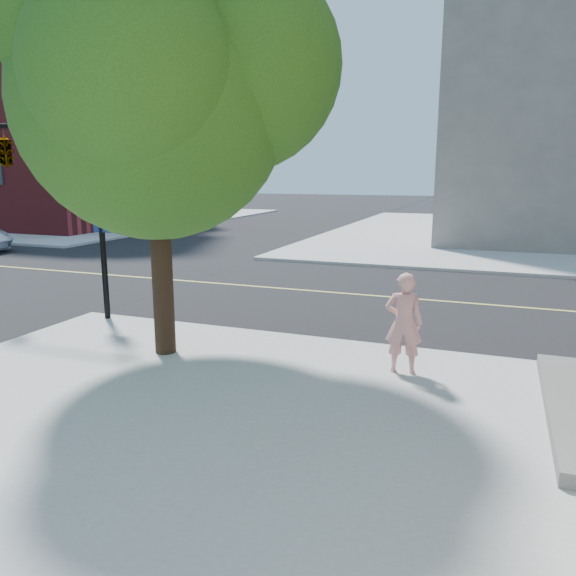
% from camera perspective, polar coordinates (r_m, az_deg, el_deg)
% --- Properties ---
extents(ground, '(140.00, 140.00, 0.00)m').
position_cam_1_polar(ground, '(12.99, -16.09, -3.29)').
color(ground, black).
rests_on(ground, ground).
extents(road_ew, '(140.00, 9.00, 0.01)m').
position_cam_1_polar(road_ew, '(16.69, -6.86, 0.42)').
color(road_ew, black).
rests_on(road_ew, ground).
extents(sidewalk_nw, '(26.00, 25.00, 0.12)m').
position_cam_1_polar(sidewalk_nw, '(44.05, -23.49, 6.68)').
color(sidewalk_nw, '#ABABAB').
rests_on(sidewalk_nw, ground).
extents(church, '(15.20, 12.00, 14.40)m').
position_cam_1_polar(church, '(39.52, -24.77, 16.46)').
color(church, maroon).
rests_on(church, sidewalk_nw).
extents(man_on_phone, '(0.64, 0.47, 1.63)m').
position_cam_1_polar(man_on_phone, '(9.01, 11.80, -3.54)').
color(man_on_phone, pink).
rests_on(man_on_phone, sidewalk_se).
extents(street_tree, '(5.59, 5.08, 7.42)m').
position_cam_1_polar(street_tree, '(9.84, -13.05, 21.04)').
color(street_tree, black).
rests_on(street_tree, sidewalk_se).
extents(signal_pole, '(3.87, 0.44, 4.37)m').
position_cam_1_polar(signal_pole, '(13.98, -25.97, 12.33)').
color(signal_pole, black).
rests_on(signal_pole, sidewalk_se).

